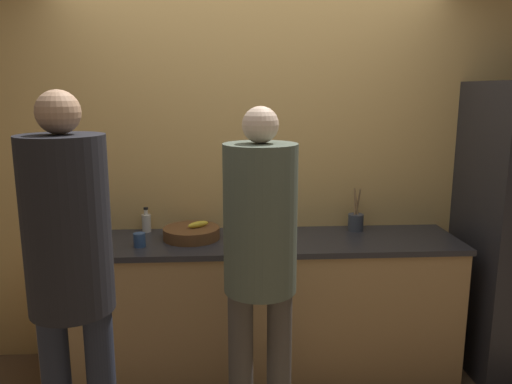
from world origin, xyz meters
TOP-DOWN VIEW (x-y plane):
  - wall_back at (0.00, 0.66)m, footprint 5.20×0.06m
  - counter at (0.00, 0.35)m, footprint 2.62×0.64m
  - person_left at (-0.86, -0.60)m, footprint 0.37×0.37m
  - person_center at (-0.01, -0.34)m, footprint 0.37×0.37m
  - fruit_bowl at (-0.40, 0.38)m, footprint 0.36×0.36m
  - utensil_crock at (0.70, 0.51)m, footprint 0.10×0.10m
  - bottle_red at (-1.22, 0.18)m, footprint 0.06×0.06m
  - bottle_clear at (-0.71, 0.56)m, footprint 0.06×0.06m
  - cup_blue at (-0.70, 0.23)m, footprint 0.07×0.07m
  - cup_white at (-1.13, 0.14)m, footprint 0.09×0.09m

SIDE VIEW (x-z plane):
  - counter at x=0.00m, z-range 0.00..0.91m
  - fruit_bowl at x=-0.40m, z-range 0.89..1.00m
  - cup_blue at x=-0.70m, z-range 0.91..0.99m
  - cup_white at x=-1.13m, z-range 0.91..1.00m
  - utensil_crock at x=0.70m, z-range 0.83..1.12m
  - bottle_clear at x=-0.71m, z-range 0.89..1.06m
  - bottle_red at x=-1.22m, z-range 0.88..1.12m
  - person_center at x=-0.01m, z-range 0.18..1.96m
  - person_left at x=-0.86m, z-range 0.20..2.04m
  - wall_back at x=0.00m, z-range 0.00..2.60m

